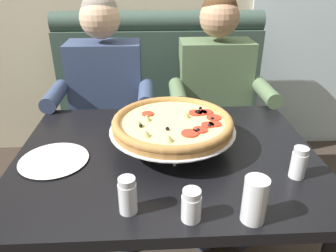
{
  "coord_description": "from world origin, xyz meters",
  "views": [
    {
      "loc": [
        -0.05,
        -1.03,
        1.39
      ],
      "look_at": [
        0.01,
        0.09,
        0.83
      ],
      "focal_mm": 34.38,
      "sensor_mm": 36.0,
      "label": 1
    }
  ],
  "objects_px": {
    "booth_bench": "(161,130)",
    "shaker_parmesan": "(191,207)",
    "diner_left": "(105,103)",
    "shaker_pepper_flakes": "(128,198)",
    "pizza": "(173,124)",
    "drinking_glass": "(254,203)",
    "shaker_oregano": "(298,165)",
    "dining_table": "(167,175)",
    "plate_near_left": "(54,159)",
    "diner_right": "(217,101)"
  },
  "relations": [
    {
      "from": "dining_table",
      "to": "shaker_oregano",
      "type": "height_order",
      "value": "shaker_oregano"
    },
    {
      "from": "shaker_pepper_flakes",
      "to": "shaker_parmesan",
      "type": "distance_m",
      "value": 0.18
    },
    {
      "from": "booth_bench",
      "to": "shaker_pepper_flakes",
      "type": "distance_m",
      "value": 1.28
    },
    {
      "from": "dining_table",
      "to": "diner_right",
      "type": "relative_size",
      "value": 0.88
    },
    {
      "from": "diner_left",
      "to": "shaker_oregano",
      "type": "height_order",
      "value": "diner_left"
    },
    {
      "from": "diner_right",
      "to": "plate_near_left",
      "type": "relative_size",
      "value": 5.19
    },
    {
      "from": "dining_table",
      "to": "plate_near_left",
      "type": "xyz_separation_m",
      "value": [
        -0.41,
        -0.04,
        0.11
      ]
    },
    {
      "from": "dining_table",
      "to": "shaker_parmesan",
      "type": "xyz_separation_m",
      "value": [
        0.05,
        -0.35,
        0.14
      ]
    },
    {
      "from": "shaker_parmesan",
      "to": "shaker_oregano",
      "type": "bearing_deg",
      "value": 25.92
    },
    {
      "from": "diner_left",
      "to": "shaker_oregano",
      "type": "relative_size",
      "value": 11.7
    },
    {
      "from": "diner_right",
      "to": "pizza",
      "type": "distance_m",
      "value": 0.68
    },
    {
      "from": "shaker_parmesan",
      "to": "plate_near_left",
      "type": "distance_m",
      "value": 0.56
    },
    {
      "from": "booth_bench",
      "to": "diner_left",
      "type": "bearing_deg",
      "value": -139.44
    },
    {
      "from": "shaker_pepper_flakes",
      "to": "plate_near_left",
      "type": "xyz_separation_m",
      "value": [
        -0.28,
        0.28,
        -0.04
      ]
    },
    {
      "from": "plate_near_left",
      "to": "pizza",
      "type": "bearing_deg",
      "value": 9.42
    },
    {
      "from": "dining_table",
      "to": "plate_near_left",
      "type": "height_order",
      "value": "plate_near_left"
    },
    {
      "from": "diner_left",
      "to": "shaker_parmesan",
      "type": "bearing_deg",
      "value": -69.83
    },
    {
      "from": "booth_bench",
      "to": "shaker_oregano",
      "type": "height_order",
      "value": "booth_bench"
    },
    {
      "from": "dining_table",
      "to": "shaker_parmesan",
      "type": "height_order",
      "value": "shaker_parmesan"
    },
    {
      "from": "shaker_oregano",
      "to": "plate_near_left",
      "type": "xyz_separation_m",
      "value": [
        -0.83,
        0.14,
        -0.04
      ]
    },
    {
      "from": "diner_left",
      "to": "shaker_parmesan",
      "type": "relative_size",
      "value": 13.23
    },
    {
      "from": "diner_left",
      "to": "shaker_parmesan",
      "type": "distance_m",
      "value": 1.05
    },
    {
      "from": "shaker_oregano",
      "to": "drinking_glass",
      "type": "bearing_deg",
      "value": -136.69
    },
    {
      "from": "booth_bench",
      "to": "shaker_parmesan",
      "type": "distance_m",
      "value": 1.31
    },
    {
      "from": "booth_bench",
      "to": "shaker_parmesan",
      "type": "height_order",
      "value": "booth_bench"
    },
    {
      "from": "dining_table",
      "to": "shaker_oregano",
      "type": "xyz_separation_m",
      "value": [
        0.42,
        -0.17,
        0.15
      ]
    },
    {
      "from": "shaker_oregano",
      "to": "shaker_parmesan",
      "type": "height_order",
      "value": "shaker_oregano"
    },
    {
      "from": "pizza",
      "to": "shaker_pepper_flakes",
      "type": "height_order",
      "value": "pizza"
    },
    {
      "from": "diner_right",
      "to": "plate_near_left",
      "type": "bearing_deg",
      "value": -137.3
    },
    {
      "from": "diner_left",
      "to": "shaker_pepper_flakes",
      "type": "relative_size",
      "value": 11.31
    },
    {
      "from": "booth_bench",
      "to": "diner_right",
      "type": "bearing_deg",
      "value": -40.56
    },
    {
      "from": "booth_bench",
      "to": "diner_right",
      "type": "relative_size",
      "value": 1.09
    },
    {
      "from": "booth_bench",
      "to": "shaker_oregano",
      "type": "distance_m",
      "value": 1.22
    },
    {
      "from": "dining_table",
      "to": "shaker_oregano",
      "type": "relative_size",
      "value": 10.24
    },
    {
      "from": "booth_bench",
      "to": "dining_table",
      "type": "height_order",
      "value": "booth_bench"
    },
    {
      "from": "booth_bench",
      "to": "shaker_pepper_flakes",
      "type": "relative_size",
      "value": 12.27
    },
    {
      "from": "booth_bench",
      "to": "diner_left",
      "type": "xyz_separation_m",
      "value": [
        -0.31,
        -0.27,
        0.31
      ]
    },
    {
      "from": "dining_table",
      "to": "diner_left",
      "type": "xyz_separation_m",
      "value": [
        -0.31,
        0.63,
        0.05
      ]
    },
    {
      "from": "shaker_parmesan",
      "to": "plate_near_left",
      "type": "relative_size",
      "value": 0.39
    },
    {
      "from": "dining_table",
      "to": "plate_near_left",
      "type": "relative_size",
      "value": 4.54
    },
    {
      "from": "dining_table",
      "to": "shaker_parmesan",
      "type": "distance_m",
      "value": 0.39
    },
    {
      "from": "shaker_parmesan",
      "to": "drinking_glass",
      "type": "distance_m",
      "value": 0.17
    },
    {
      "from": "pizza",
      "to": "drinking_glass",
      "type": "xyz_separation_m",
      "value": [
        0.19,
        -0.4,
        -0.04
      ]
    },
    {
      "from": "shaker_pepper_flakes",
      "to": "drinking_glass",
      "type": "distance_m",
      "value": 0.35
    },
    {
      "from": "dining_table",
      "to": "diner_right",
      "type": "distance_m",
      "value": 0.7
    },
    {
      "from": "shaker_oregano",
      "to": "plate_near_left",
      "type": "distance_m",
      "value": 0.84
    },
    {
      "from": "dining_table",
      "to": "pizza",
      "type": "distance_m",
      "value": 0.21
    },
    {
      "from": "diner_left",
      "to": "pizza",
      "type": "distance_m",
      "value": 0.7
    },
    {
      "from": "booth_bench",
      "to": "dining_table",
      "type": "distance_m",
      "value": 0.93
    },
    {
      "from": "diner_left",
      "to": "shaker_pepper_flakes",
      "type": "distance_m",
      "value": 0.96
    }
  ]
}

